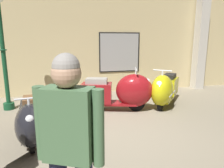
{
  "coord_description": "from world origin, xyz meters",
  "views": [
    {
      "loc": [
        -1.08,
        -3.7,
        1.86
      ],
      "look_at": [
        0.11,
        1.25,
        0.77
      ],
      "focal_mm": 33.15,
      "sensor_mm": 36.0,
      "label": 1
    }
  ],
  "objects_px": {
    "scooter_0": "(31,121)",
    "lamppost": "(2,39)",
    "scooter_2": "(164,89)",
    "visitor_0": "(70,143)",
    "scooter_1": "(123,92)"
  },
  "relations": [
    {
      "from": "visitor_0",
      "to": "scooter_1",
      "type": "bearing_deg",
      "value": 1.94
    },
    {
      "from": "scooter_0",
      "to": "scooter_2",
      "type": "xyz_separation_m",
      "value": [
        3.34,
        1.43,
        0.06
      ]
    },
    {
      "from": "scooter_2",
      "to": "visitor_0",
      "type": "xyz_separation_m",
      "value": [
        -2.71,
        -3.51,
        0.52
      ]
    },
    {
      "from": "scooter_1",
      "to": "lamppost",
      "type": "relative_size",
      "value": 0.63
    },
    {
      "from": "scooter_1",
      "to": "scooter_2",
      "type": "relative_size",
      "value": 1.14
    },
    {
      "from": "scooter_0",
      "to": "lamppost",
      "type": "xyz_separation_m",
      "value": [
        -0.88,
        2.19,
        1.43
      ]
    },
    {
      "from": "scooter_0",
      "to": "scooter_1",
      "type": "height_order",
      "value": "scooter_1"
    },
    {
      "from": "visitor_0",
      "to": "scooter_2",
      "type": "bearing_deg",
      "value": -12.5
    },
    {
      "from": "scooter_1",
      "to": "scooter_2",
      "type": "distance_m",
      "value": 1.23
    },
    {
      "from": "scooter_0",
      "to": "lamppost",
      "type": "relative_size",
      "value": 0.52
    },
    {
      "from": "scooter_0",
      "to": "scooter_2",
      "type": "bearing_deg",
      "value": 105.77
    },
    {
      "from": "lamppost",
      "to": "visitor_0",
      "type": "height_order",
      "value": "lamppost"
    },
    {
      "from": "scooter_2",
      "to": "lamppost",
      "type": "height_order",
      "value": "lamppost"
    },
    {
      "from": "scooter_0",
      "to": "visitor_0",
      "type": "height_order",
      "value": "visitor_0"
    },
    {
      "from": "scooter_0",
      "to": "scooter_1",
      "type": "xyz_separation_m",
      "value": [
        2.1,
        1.36,
        0.09
      ]
    }
  ]
}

